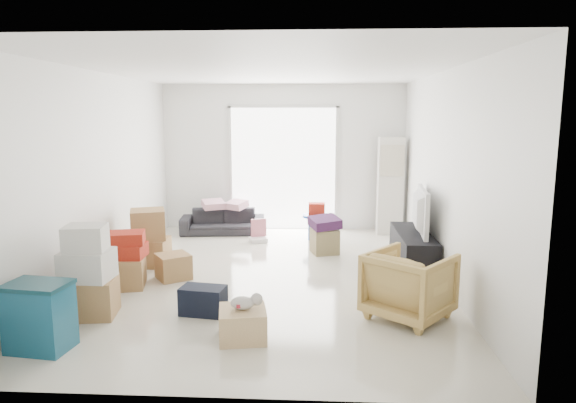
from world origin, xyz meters
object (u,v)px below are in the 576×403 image
at_px(ottoman, 325,241).
at_px(kids_table, 317,214).
at_px(storage_bins, 39,316).
at_px(wood_crate, 243,324).
at_px(tv_console, 413,250).
at_px(sofa, 223,217).
at_px(ac_tower, 390,186).
at_px(television, 414,227).
at_px(armchair, 409,282).

height_order(ottoman, kids_table, kids_table).
bearing_deg(storage_bins, wood_crate, 10.40).
height_order(tv_console, storage_bins, storage_bins).
height_order(tv_console, sofa, sofa).
bearing_deg(sofa, kids_table, -16.63).
height_order(ac_tower, tv_console, ac_tower).
relative_size(ac_tower, ottoman, 4.54).
xyz_separation_m(sofa, ottoman, (1.83, -1.27, -0.10)).
distance_m(ac_tower, television, 2.10).
bearing_deg(storage_bins, tv_console, 36.07).
bearing_deg(wood_crate, armchair, 20.00).
relative_size(armchair, kids_table, 1.26).
xyz_separation_m(sofa, kids_table, (1.71, -0.33, 0.15)).
bearing_deg(armchair, ottoman, -31.94).
relative_size(television, storage_bins, 1.71).
bearing_deg(kids_table, ottoman, -82.40).
height_order(sofa, storage_bins, storage_bins).
xyz_separation_m(sofa, armchair, (2.68, -3.82, 0.10)).
distance_m(storage_bins, kids_table, 5.12).
bearing_deg(storage_bins, armchair, 15.13).
bearing_deg(sofa, armchair, -60.71).
height_order(ac_tower, television, ac_tower).
relative_size(tv_console, television, 1.37).
distance_m(tv_console, armchair, 1.94).
bearing_deg(ottoman, wood_crate, -104.78).
height_order(sofa, armchair, armchair).
height_order(ac_tower, sofa, ac_tower).
relative_size(ac_tower, armchair, 2.20).
distance_m(sofa, storage_bins, 4.84).
relative_size(ottoman, kids_table, 0.61).
distance_m(ottoman, kids_table, 0.98).
bearing_deg(wood_crate, sofa, 102.65).
bearing_deg(armchair, wood_crate, 59.63).
distance_m(television, armchair, 1.94).
distance_m(ac_tower, tv_console, 2.17).
xyz_separation_m(ac_tower, tv_console, (0.05, -2.08, -0.63)).
height_order(storage_bins, kids_table, storage_bins).
distance_m(storage_bins, ottoman, 4.40).
bearing_deg(kids_table, tv_console, -49.52).
relative_size(tv_console, sofa, 0.99).
height_order(ac_tower, armchair, ac_tower).
xyz_separation_m(television, wood_crate, (-2.08, -2.51, -0.42)).
xyz_separation_m(ac_tower, storage_bins, (-3.85, -4.92, -0.55)).
bearing_deg(tv_console, sofa, 147.88).
bearing_deg(ac_tower, wood_crate, -113.86).
xyz_separation_m(sofa, storage_bins, (-0.82, -4.77, 0.03)).
bearing_deg(ac_tower, ottoman, -130.07).
bearing_deg(storage_bins, television, 36.07).
bearing_deg(storage_bins, sofa, 80.20).
distance_m(armchair, wood_crate, 1.81).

